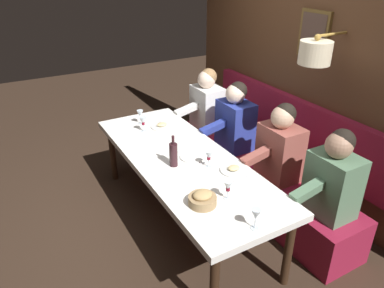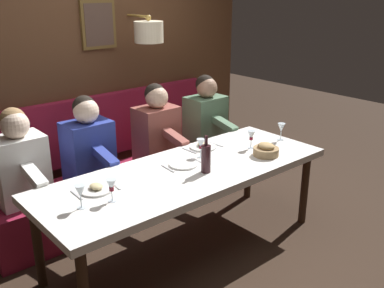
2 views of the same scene
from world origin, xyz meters
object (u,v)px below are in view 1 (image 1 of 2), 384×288
diner_nearest (334,177)px  diner_far (207,102)px  wine_glass_3 (228,187)px  wine_glass_2 (209,156)px  diner_middle (235,119)px  wine_bottle (173,154)px  diner_near (280,145)px  wine_glass_1 (143,122)px  wine_glass_0 (140,114)px  bread_bowl (202,199)px  dining_table (183,164)px  wine_glass_4 (256,215)px

diner_nearest → diner_far: bearing=90.0°
wine_glass_3 → wine_glass_2: bearing=74.8°
diner_middle → wine_bottle: size_ratio=2.64×
diner_middle → diner_far: same height
diner_near → wine_glass_1: (-0.97, 1.09, 0.04)m
wine_glass_0 → wine_glass_2: (0.17, -1.20, -0.00)m
diner_far → bread_bowl: 2.03m
diner_far → diner_middle: bearing=-90.0°
diner_far → wine_glass_0: (-0.92, -0.06, 0.04)m
diner_near → wine_glass_3: size_ratio=4.82×
diner_middle → bread_bowl: size_ratio=3.60×
wine_glass_0 → wine_glass_1: bearing=-103.6°
diner_far → wine_glass_1: (-0.97, -0.26, 0.04)m
diner_nearest → diner_near: size_ratio=1.00×
diner_middle → wine_glass_3: size_ratio=4.82×
diner_nearest → diner_near: 0.65m
diner_near → diner_middle: same height
diner_near → diner_far: 1.35m
dining_table → wine_glass_2: bearing=-63.7°
diner_nearest → wine_bottle: size_ratio=2.64×
wine_bottle → diner_nearest: bearing=-42.5°
diner_far → wine_glass_0: bearing=-176.4°
wine_bottle → wine_glass_2: bearing=-34.6°
dining_table → diner_nearest: bearing=-48.8°
wine_glass_3 → bread_bowl: size_ratio=0.75×
diner_far → wine_glass_3: size_ratio=4.82×
wine_glass_2 → diner_far: bearing=59.1°
diner_near → wine_glass_2: diner_near is taller
diner_far → wine_glass_4: 2.32m
wine_glass_3 → wine_bottle: (-0.13, 0.67, 0.00)m
diner_near → wine_glass_4: size_ratio=4.82×
wine_glass_4 → wine_glass_3: bearing=85.8°
wine_glass_4 → bread_bowl: size_ratio=0.75×
diner_nearest → wine_bottle: bearing=137.5°
dining_table → wine_glass_2: (0.13, -0.26, 0.18)m
diner_middle → wine_bottle: (-1.02, -0.47, 0.04)m
diner_middle → wine_glass_0: size_ratio=4.82×
wine_bottle → diner_middle: bearing=24.9°
wine_glass_3 → wine_bottle: wine_bottle is taller
wine_bottle → bread_bowl: size_ratio=1.36×
wine_glass_1 → bread_bowl: wine_glass_1 is taller
diner_near → wine_glass_1: size_ratio=4.82×
dining_table → bread_bowl: size_ratio=11.15×
dining_table → diner_middle: diner_middle is taller
diner_near → wine_bottle: 1.05m
bread_bowl → diner_far: bearing=57.5°
diner_nearest → wine_glass_3: 0.92m
wine_glass_1 → diner_nearest: bearing=-61.0°
diner_nearest → wine_bottle: (-1.02, 0.93, 0.04)m
diner_far → wine_glass_0: diner_far is taller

